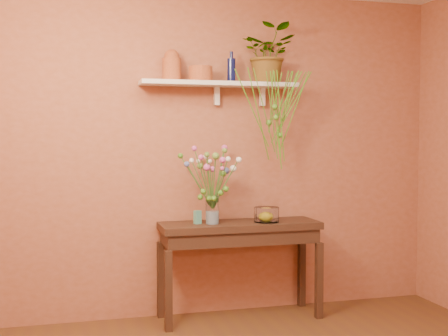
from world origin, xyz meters
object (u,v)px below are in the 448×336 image
terracotta_jug (172,66)px  sideboard (240,236)px  spider_plant (269,54)px  glass_vase (212,212)px  glass_bowl (267,215)px  bouquet (213,169)px  blue_bottle (231,70)px

terracotta_jug → sideboard: bearing=-12.3°
spider_plant → glass_vase: 1.40m
terracotta_jug → glass_bowl: size_ratio=1.23×
spider_plant → bouquet: 1.09m
sideboard → glass_vase: bearing=-172.7°
terracotta_jug → spider_plant: 0.83m
sideboard → glass_bowl: (0.22, -0.05, 0.17)m
terracotta_jug → glass_vase: (0.30, -0.15, -1.17)m
terracotta_jug → glass_vase: size_ratio=1.13×
glass_bowl → terracotta_jug: bearing=167.8°
blue_bottle → terracotta_jug: bearing=177.4°
sideboard → blue_bottle: (-0.05, 0.09, 1.36)m
blue_bottle → bouquet: blue_bottle is taller
blue_bottle → bouquet: size_ratio=0.49×
glass_vase → bouquet: bouquet is taller
terracotta_jug → blue_bottle: terracotta_jug is taller
terracotta_jug → glass_vase: terracotta_jug is taller
sideboard → glass_bowl: glass_bowl is taller
bouquet → glass_bowl: 0.59m
blue_bottle → glass_vase: 1.18m
glass_vase → spider_plant: bearing=14.3°
sideboard → spider_plant: (0.29, 0.10, 1.50)m
bouquet → sideboard: bearing=7.8°
sideboard → glass_bowl: bearing=-12.1°
spider_plant → bouquet: bearing=-165.4°
sideboard → terracotta_jug: bearing=167.7°
sideboard → bouquet: bouquet is taller
sideboard → terracotta_jug: terracotta_jug is taller
glass_bowl → glass_vase: bearing=178.1°
glass_bowl → blue_bottle: bearing=151.7°
sideboard → glass_bowl: size_ratio=6.42×
glass_vase → glass_bowl: glass_vase is taller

